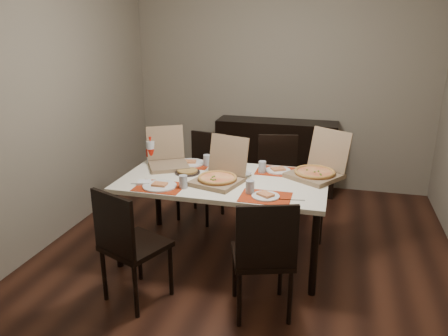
{
  "coord_description": "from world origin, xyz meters",
  "views": [
    {
      "loc": [
        0.74,
        -3.57,
        2.05
      ],
      "look_at": [
        -0.2,
        -0.06,
        0.85
      ],
      "focal_mm": 35.0,
      "sensor_mm": 36.0,
      "label": 1
    }
  ],
  "objects_px": {
    "dining_table": "(224,186)",
    "chair_near_left": "(128,242)",
    "sideboard": "(276,155)",
    "chair_far_left": "(204,172)",
    "chair_near_right": "(264,254)",
    "chair_far_right": "(278,175)",
    "soda_bottle": "(151,152)",
    "pizza_box_center": "(219,176)",
    "dip_bowl": "(245,174)"
  },
  "relations": [
    {
      "from": "chair_far_right",
      "to": "pizza_box_center",
      "type": "height_order",
      "value": "pizza_box_center"
    },
    {
      "from": "dining_table",
      "to": "chair_near_left",
      "type": "distance_m",
      "value": 1.04
    },
    {
      "from": "chair_near_right",
      "to": "dip_bowl",
      "type": "height_order",
      "value": "chair_near_right"
    },
    {
      "from": "chair_near_right",
      "to": "sideboard",
      "type": "bearing_deg",
      "value": 96.57
    },
    {
      "from": "dining_table",
      "to": "chair_near_left",
      "type": "relative_size",
      "value": 1.94
    },
    {
      "from": "chair_far_left",
      "to": "dip_bowl",
      "type": "xyz_separation_m",
      "value": [
        0.61,
        -0.69,
        0.25
      ]
    },
    {
      "from": "chair_near_left",
      "to": "chair_near_right",
      "type": "xyz_separation_m",
      "value": [
        1.01,
        0.09,
        0.0
      ]
    },
    {
      "from": "dip_bowl",
      "to": "dining_table",
      "type": "bearing_deg",
      "value": -143.29
    },
    {
      "from": "chair_far_left",
      "to": "dip_bowl",
      "type": "height_order",
      "value": "chair_far_left"
    },
    {
      "from": "sideboard",
      "to": "chair_far_right",
      "type": "relative_size",
      "value": 1.61
    },
    {
      "from": "chair_near_left",
      "to": "chair_far_left",
      "type": "height_order",
      "value": "same"
    },
    {
      "from": "chair_near_right",
      "to": "chair_far_left",
      "type": "relative_size",
      "value": 1.0
    },
    {
      "from": "dining_table",
      "to": "dip_bowl",
      "type": "xyz_separation_m",
      "value": [
        0.16,
        0.12,
        0.08
      ]
    },
    {
      "from": "dip_bowl",
      "to": "soda_bottle",
      "type": "height_order",
      "value": "soda_bottle"
    },
    {
      "from": "sideboard",
      "to": "pizza_box_center",
      "type": "bearing_deg",
      "value": -96.22
    },
    {
      "from": "chair_near_left",
      "to": "dip_bowl",
      "type": "height_order",
      "value": "chair_near_left"
    },
    {
      "from": "chair_far_left",
      "to": "dip_bowl",
      "type": "bearing_deg",
      "value": -48.43
    },
    {
      "from": "pizza_box_center",
      "to": "soda_bottle",
      "type": "height_order",
      "value": "pizza_box_center"
    },
    {
      "from": "pizza_box_center",
      "to": "soda_bottle",
      "type": "distance_m",
      "value": 0.89
    },
    {
      "from": "sideboard",
      "to": "chair_near_right",
      "type": "distance_m",
      "value": 2.66
    },
    {
      "from": "pizza_box_center",
      "to": "dining_table",
      "type": "bearing_deg",
      "value": 82.52
    },
    {
      "from": "dining_table",
      "to": "dip_bowl",
      "type": "distance_m",
      "value": 0.22
    },
    {
      "from": "dining_table",
      "to": "soda_bottle",
      "type": "bearing_deg",
      "value": 161.58
    },
    {
      "from": "chair_far_right",
      "to": "soda_bottle",
      "type": "relative_size",
      "value": 3.5
    },
    {
      "from": "dining_table",
      "to": "pizza_box_center",
      "type": "relative_size",
      "value": 3.59
    },
    {
      "from": "chair_far_left",
      "to": "soda_bottle",
      "type": "xyz_separation_m",
      "value": [
        -0.37,
        -0.53,
        0.35
      ]
    },
    {
      "from": "chair_near_left",
      "to": "pizza_box_center",
      "type": "distance_m",
      "value": 0.97
    },
    {
      "from": "dining_table",
      "to": "chair_near_right",
      "type": "relative_size",
      "value": 1.94
    },
    {
      "from": "chair_far_left",
      "to": "soda_bottle",
      "type": "relative_size",
      "value": 3.5
    },
    {
      "from": "soda_bottle",
      "to": "chair_near_right",
      "type": "bearing_deg",
      "value": -39.2
    },
    {
      "from": "sideboard",
      "to": "dip_bowl",
      "type": "height_order",
      "value": "sideboard"
    },
    {
      "from": "chair_far_left",
      "to": "pizza_box_center",
      "type": "relative_size",
      "value": 1.86
    },
    {
      "from": "sideboard",
      "to": "dining_table",
      "type": "xyz_separation_m",
      "value": [
        -0.2,
        -1.84,
        0.23
      ]
    },
    {
      "from": "sideboard",
      "to": "chair_far_right",
      "type": "xyz_separation_m",
      "value": [
        0.16,
        -0.95,
        0.06
      ]
    },
    {
      "from": "chair_near_left",
      "to": "dip_bowl",
      "type": "distance_m",
      "value": 1.24
    },
    {
      "from": "sideboard",
      "to": "soda_bottle",
      "type": "distance_m",
      "value": 1.91
    },
    {
      "from": "chair_near_right",
      "to": "chair_far_right",
      "type": "relative_size",
      "value": 1.0
    },
    {
      "from": "sideboard",
      "to": "chair_far_right",
      "type": "height_order",
      "value": "chair_far_right"
    },
    {
      "from": "dip_bowl",
      "to": "chair_near_left",
      "type": "bearing_deg",
      "value": -123.31
    },
    {
      "from": "chair_far_left",
      "to": "chair_near_right",
      "type": "bearing_deg",
      "value": -59.48
    },
    {
      "from": "chair_near_right",
      "to": "dip_bowl",
      "type": "distance_m",
      "value": 1.02
    },
    {
      "from": "dining_table",
      "to": "soda_bottle",
      "type": "xyz_separation_m",
      "value": [
        -0.82,
        0.27,
        0.18
      ]
    },
    {
      "from": "chair_near_right",
      "to": "dining_table",
      "type": "bearing_deg",
      "value": 122.01
    },
    {
      "from": "chair_near_left",
      "to": "chair_far_right",
      "type": "xyz_separation_m",
      "value": [
        0.86,
        1.78,
        0.0
      ]
    },
    {
      "from": "sideboard",
      "to": "chair_near_right",
      "type": "bearing_deg",
      "value": -83.43
    },
    {
      "from": "chair_far_left",
      "to": "pizza_box_center",
      "type": "distance_m",
      "value": 1.05
    },
    {
      "from": "chair_far_left",
      "to": "soda_bottle",
      "type": "distance_m",
      "value": 0.74
    },
    {
      "from": "sideboard",
      "to": "chair_far_left",
      "type": "bearing_deg",
      "value": -121.94
    },
    {
      "from": "chair_far_right",
      "to": "chair_far_left",
      "type": "bearing_deg",
      "value": -173.92
    },
    {
      "from": "chair_near_left",
      "to": "dining_table",
      "type": "bearing_deg",
      "value": 60.54
    }
  ]
}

